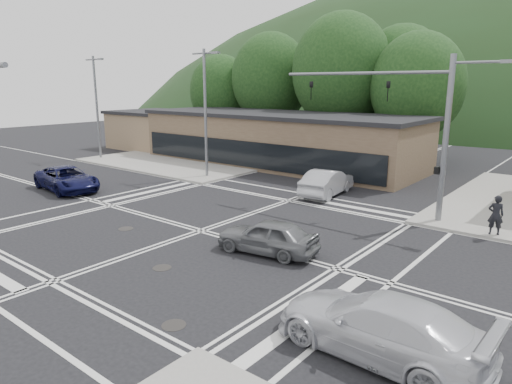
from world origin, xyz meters
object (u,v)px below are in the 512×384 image
Objects in this scene: car_queue_a at (327,182)px; car_queue_b at (407,165)px; car_blue_west at (67,179)px; car_grey_center at (267,236)px; car_northbound at (344,170)px; pedestrian at (496,215)px; car_silver_east at (380,326)px.

car_queue_a is 9.12m from car_queue_b.
car_grey_center is at bearing -85.32° from car_blue_west.
car_queue_b is at bearing -106.85° from car_queue_a.
car_northbound is 13.50m from pedestrian.
car_northbound is (12.12, 14.32, -0.08)m from car_blue_west.
car_queue_b is at bearing 175.24° from car_grey_center.
car_queue_a is (-9.62, 14.01, 0.00)m from car_silver_east.
car_blue_west is 1.13× the size of car_queue_a.
car_queue_b is 13.97m from pedestrian.
car_grey_center is 7.58m from car_silver_east.
pedestrian is (8.23, -11.28, 0.25)m from car_queue_b.
car_queue_a is at bearing 79.65° from car_queue_b.
car_queue_b is (-1.52, 19.08, 0.08)m from car_grey_center.
car_queue_b is 1.00× the size of car_northbound.
car_blue_west is at bearing 27.58° from car_queue_a.
car_grey_center is 0.89× the size of car_northbound.
car_grey_center is at bearing -69.91° from car_northbound.
pedestrian reaches higher than car_queue_a.
car_blue_west is 1.31× the size of car_grey_center.
car_blue_west reaches higher than car_northbound.
car_queue_b is at bearing -32.35° from car_blue_west.
car_silver_east is at bearing -94.03° from car_blue_west.
car_grey_center reaches higher than car_northbound.
car_queue_a is at bearing -172.15° from car_grey_center.
car_grey_center is 10.30m from pedestrian.
car_blue_west is 3.05× the size of pedestrian.
car_silver_east is 1.18× the size of car_queue_b.
car_queue_b is 2.60× the size of pedestrian.
car_northbound is (-4.62, 15.12, -0.03)m from car_grey_center.
car_queue_b is (15.21, 18.28, 0.03)m from car_blue_west.
car_queue_b is at bearing -158.90° from car_silver_east.
car_northbound is (-11.12, 19.03, -0.12)m from car_silver_east.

